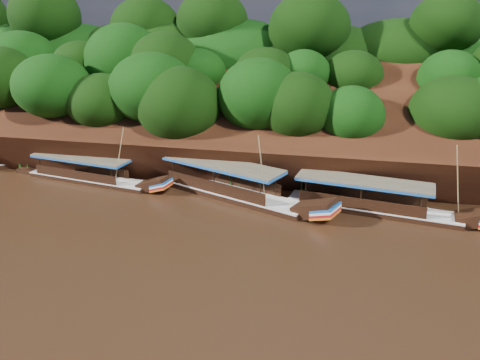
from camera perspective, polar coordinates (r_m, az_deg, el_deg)
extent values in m
plane|color=black|center=(31.50, -4.47, -7.14)|extent=(160.00, 160.00, 0.00)
cube|color=black|center=(44.88, 1.22, 6.12)|extent=(120.00, 16.12, 13.64)
cube|color=black|center=(55.30, 3.20, 5.07)|extent=(120.00, 24.00, 12.00)
ellipsoid|color=#183E0A|center=(62.21, -26.57, 13.17)|extent=(20.00, 10.00, 8.00)
ellipsoid|color=#183E0A|center=(45.45, -6.51, 6.17)|extent=(18.00, 8.00, 6.40)
ellipsoid|color=#183E0A|center=(50.69, 2.84, 14.28)|extent=(24.00, 11.00, 8.40)
cube|color=black|center=(36.74, 15.76, -3.74)|extent=(12.86, 4.20, 0.89)
cube|color=silver|center=(36.58, 15.82, -3.13)|extent=(12.87, 4.27, 0.10)
cube|color=black|center=(36.67, 26.98, -4.15)|extent=(3.21, 2.10, 1.73)
cube|color=brown|center=(35.94, 14.87, -0.09)|extent=(10.20, 4.08, 0.12)
cube|color=#1A58AA|center=(35.98, 14.85, -0.26)|extent=(10.20, 4.08, 0.18)
cylinder|color=tan|center=(35.10, 25.02, -0.11)|extent=(1.34, 1.83, 5.51)
cube|color=black|center=(38.12, -1.13, -2.04)|extent=(13.26, 7.37, 1.00)
cube|color=silver|center=(37.94, -1.14, -1.38)|extent=(13.29, 7.44, 0.11)
cube|color=black|center=(34.30, 9.10, -3.53)|extent=(3.62, 2.91, 1.88)
cube|color=#1A58AA|center=(33.86, 10.39, -3.33)|extent=(2.25, 2.39, 0.68)
cube|color=#A61214|center=(34.01, 10.35, -3.91)|extent=(2.25, 2.39, 0.68)
cube|color=brown|center=(37.65, -2.19, 2.01)|extent=(10.72, 6.60, 0.13)
cube|color=#1A58AA|center=(37.70, -2.18, 1.81)|extent=(10.72, 6.60, 0.20)
cylinder|color=tan|center=(34.68, 2.66, 1.54)|extent=(0.32, 2.09, 5.36)
cube|color=black|center=(43.56, -17.84, -0.15)|extent=(11.89, 3.87, 0.80)
cube|color=silver|center=(43.44, -17.90, 0.33)|extent=(11.90, 3.93, 0.09)
cube|color=black|center=(39.62, -10.49, -0.54)|extent=(2.96, 1.90, 1.58)
cube|color=#1A58AA|center=(39.16, -9.61, -0.32)|extent=(1.67, 1.74, 0.59)
cube|color=#A61214|center=(39.27, -9.58, -0.73)|extent=(1.67, 1.74, 0.59)
cube|color=brown|center=(43.36, -18.90, 2.63)|extent=(9.43, 3.74, 0.11)
cube|color=#1A58AA|center=(43.39, -18.88, 2.50)|extent=(9.43, 3.74, 0.16)
cylinder|color=tan|center=(40.41, -14.51, 2.97)|extent=(1.29, 0.08, 4.87)
cube|color=black|center=(50.04, -22.28, 2.80)|extent=(3.41, 2.89, 1.77)
cube|color=#1A58AA|center=(49.84, -21.46, 3.23)|extent=(2.18, 2.31, 0.64)
cube|color=#A61214|center=(49.94, -21.41, 2.84)|extent=(2.18, 2.31, 0.64)
cone|color=#216118|center=(48.56, -24.84, 1.99)|extent=(1.50, 1.50, 1.59)
cone|color=#216118|center=(44.25, -16.10, 1.66)|extent=(1.50, 1.50, 1.90)
cone|color=#216118|center=(40.90, -7.99, 0.48)|extent=(1.50, 1.50, 1.52)
cone|color=#216118|center=(39.16, -0.61, 0.08)|extent=(1.50, 1.50, 1.91)
cone|color=#216118|center=(38.73, 8.59, -0.36)|extent=(1.50, 1.50, 1.95)
cone|color=#216118|center=(38.62, 17.02, -1.47)|extent=(1.50, 1.50, 1.50)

